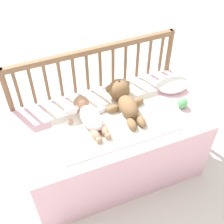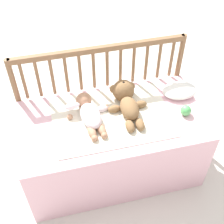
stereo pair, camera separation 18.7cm
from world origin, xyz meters
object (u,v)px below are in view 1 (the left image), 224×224
small_pillow (173,84)px  toy_ball (182,103)px  teddy_bear (124,98)px  baby (90,116)px

small_pillow → toy_ball: toy_ball is taller
small_pillow → toy_ball: (-0.03, -0.18, 0.00)m
teddy_bear → baby: size_ratio=1.05×
small_pillow → baby: bearing=-172.8°
teddy_bear → toy_ball: 0.37m
small_pillow → toy_ball: size_ratio=3.42×
baby → teddy_bear: bearing=10.8°
baby → toy_ball: 0.59m
teddy_bear → toy_ball: teddy_bear is taller
baby → small_pillow: bearing=7.2°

